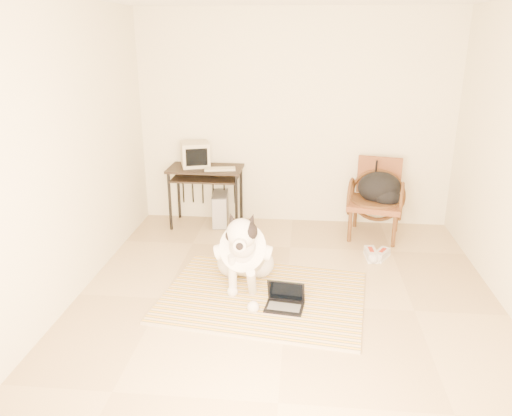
# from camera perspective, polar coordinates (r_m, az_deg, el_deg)

# --- Properties ---
(floor) EXTENTS (4.50, 4.50, 0.00)m
(floor) POSITION_cam_1_polar(r_m,az_deg,el_deg) (4.74, 3.42, -10.95)
(floor) COLOR tan
(floor) RESTS_ON ground
(wall_back) EXTENTS (4.50, 0.00, 4.50)m
(wall_back) POSITION_cam_1_polar(r_m,az_deg,el_deg) (6.43, 4.47, 10.00)
(wall_back) COLOR beige
(wall_back) RESTS_ON floor
(wall_front) EXTENTS (4.50, 0.00, 4.50)m
(wall_front) POSITION_cam_1_polar(r_m,az_deg,el_deg) (2.12, 1.71, -10.05)
(wall_front) COLOR beige
(wall_front) RESTS_ON floor
(wall_left) EXTENTS (0.00, 4.50, 4.50)m
(wall_left) POSITION_cam_1_polar(r_m,az_deg,el_deg) (4.72, -21.37, 5.31)
(wall_left) COLOR beige
(wall_left) RESTS_ON floor
(rug) EXTENTS (2.05, 1.67, 0.02)m
(rug) POSITION_cam_1_polar(r_m,az_deg,el_deg) (4.85, 0.85, -10.00)
(rug) COLOR gold
(rug) RESTS_ON floor
(dog) EXTENTS (0.59, 1.21, 0.88)m
(dog) POSITION_cam_1_polar(r_m,az_deg,el_deg) (4.91, -1.35, -5.14)
(dog) COLOR silver
(dog) RESTS_ON rug
(laptop) EXTENTS (0.37, 0.29, 0.24)m
(laptop) POSITION_cam_1_polar(r_m,az_deg,el_deg) (4.64, 3.33, -10.51)
(laptop) COLOR black
(laptop) RESTS_ON rug
(computer_desk) EXTENTS (0.94, 0.53, 0.78)m
(computer_desk) POSITION_cam_1_polar(r_m,az_deg,el_deg) (6.40, -5.80, 3.66)
(computer_desk) COLOR black
(computer_desk) RESTS_ON floor
(crt_monitor) EXTENTS (0.43, 0.41, 0.31)m
(crt_monitor) POSITION_cam_1_polar(r_m,az_deg,el_deg) (6.43, -6.95, 6.11)
(crt_monitor) COLOR #B8AD90
(crt_monitor) RESTS_ON computer_desk
(desk_keyboard) EXTENTS (0.40, 0.20, 0.03)m
(desk_keyboard) POSITION_cam_1_polar(r_m,az_deg,el_deg) (6.24, -4.14, 4.47)
(desk_keyboard) COLOR #B8AD90
(desk_keyboard) RESTS_ON computer_desk
(pc_tower) EXTENTS (0.23, 0.47, 0.42)m
(pc_tower) POSITION_cam_1_polar(r_m,az_deg,el_deg) (6.55, -4.09, -0.10)
(pc_tower) COLOR #4E4E51
(pc_tower) RESTS_ON floor
(rattan_chair) EXTENTS (0.74, 0.72, 0.95)m
(rattan_chair) POSITION_cam_1_polar(r_m,az_deg,el_deg) (6.28, 13.56, 1.08)
(rattan_chair) COLOR brown
(rattan_chair) RESTS_ON floor
(backpack) EXTENTS (0.52, 0.46, 0.38)m
(backpack) POSITION_cam_1_polar(r_m,az_deg,el_deg) (6.20, 14.06, 2.11)
(backpack) COLOR black
(backpack) RESTS_ON rattan_chair
(sneaker_left) EXTENTS (0.14, 0.30, 0.10)m
(sneaker_left) POSITION_cam_1_polar(r_m,az_deg,el_deg) (5.75, 13.00, -5.21)
(sneaker_left) COLOR silver
(sneaker_left) RESTS_ON floor
(sneaker_right) EXTENTS (0.23, 0.29, 0.10)m
(sneaker_right) POSITION_cam_1_polar(r_m,az_deg,el_deg) (5.78, 14.16, -5.22)
(sneaker_right) COLOR silver
(sneaker_right) RESTS_ON floor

